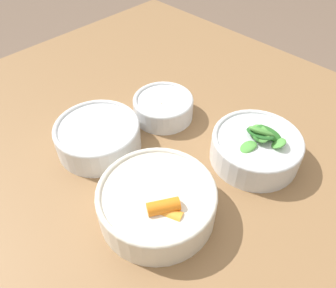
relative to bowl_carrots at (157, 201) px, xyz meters
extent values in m
cube|color=olive|center=(0.11, -0.10, -0.05)|extent=(1.13, 1.07, 0.03)
cube|color=brown|center=(0.61, -0.57, -0.41)|extent=(0.06, 0.06, 0.70)
cylinder|color=silver|center=(0.00, 0.00, 0.00)|extent=(0.19, 0.19, 0.06)
torus|color=silver|center=(0.00, 0.00, 0.02)|extent=(0.19, 0.19, 0.01)
cylinder|color=orange|center=(-0.01, -0.05, 0.01)|extent=(0.05, 0.06, 0.02)
cylinder|color=orange|center=(-0.02, -0.02, 0.01)|extent=(0.03, 0.05, 0.02)
cylinder|color=orange|center=(-0.04, 0.01, 0.02)|extent=(0.05, 0.04, 0.02)
cylinder|color=orange|center=(-0.03, 0.01, 0.03)|extent=(0.04, 0.05, 0.02)
cylinder|color=silver|center=(-0.04, -0.22, -0.01)|extent=(0.17, 0.17, 0.05)
torus|color=silver|center=(-0.04, -0.22, 0.02)|extent=(0.17, 0.17, 0.01)
ellipsoid|color=#4C933D|center=(-0.09, -0.20, 0.01)|extent=(0.04, 0.04, 0.04)
ellipsoid|color=#4C933D|center=(-0.04, -0.22, 0.04)|extent=(0.06, 0.06, 0.04)
ellipsoid|color=#4C933D|center=(-0.03, -0.18, 0.01)|extent=(0.07, 0.07, 0.04)
ellipsoid|color=#2D7028|center=(-0.04, -0.22, 0.04)|extent=(0.04, 0.04, 0.02)
ellipsoid|color=#2D7028|center=(-0.05, -0.24, 0.03)|extent=(0.06, 0.05, 0.03)
ellipsoid|color=#235B23|center=(-0.04, -0.22, 0.03)|extent=(0.06, 0.04, 0.03)
ellipsoid|color=#4C933D|center=(-0.04, -0.22, 0.04)|extent=(0.05, 0.05, 0.02)
ellipsoid|color=#2D7028|center=(-0.08, -0.25, 0.01)|extent=(0.04, 0.03, 0.02)
ellipsoid|color=#4C933D|center=(-0.08, -0.23, 0.02)|extent=(0.05, 0.05, 0.04)
cylinder|color=silver|center=(0.20, -0.03, -0.01)|extent=(0.17, 0.17, 0.05)
torus|color=silver|center=(0.20, -0.03, 0.02)|extent=(0.17, 0.17, 0.01)
cylinder|color=#936042|center=(0.20, -0.03, -0.01)|extent=(0.15, 0.15, 0.03)
ellipsoid|color=#A36B4C|center=(0.20, 0.02, 0.01)|extent=(0.01, 0.01, 0.01)
ellipsoid|color=#8E5B3D|center=(0.17, 0.00, 0.01)|extent=(0.01, 0.01, 0.01)
ellipsoid|color=#AD7551|center=(0.14, -0.07, 0.01)|extent=(0.01, 0.01, 0.01)
ellipsoid|color=#A36B4C|center=(0.17, 0.01, 0.01)|extent=(0.01, 0.01, 0.01)
ellipsoid|color=#AD7551|center=(0.17, 0.02, 0.01)|extent=(0.01, 0.01, 0.01)
ellipsoid|color=#8E5B3D|center=(0.21, -0.06, 0.01)|extent=(0.01, 0.01, 0.01)
ellipsoid|color=#8E5B3D|center=(0.15, -0.05, 0.01)|extent=(0.01, 0.01, 0.01)
ellipsoid|color=#AD7551|center=(0.19, 0.04, 0.01)|extent=(0.01, 0.01, 0.01)
ellipsoid|color=#AD7551|center=(0.18, -0.02, 0.01)|extent=(0.01, 0.01, 0.01)
ellipsoid|color=#AD7551|center=(0.19, -0.04, 0.01)|extent=(0.01, 0.01, 0.01)
ellipsoid|color=#A36B4C|center=(0.13, -0.05, 0.00)|extent=(0.01, 0.01, 0.01)
ellipsoid|color=#8E5B3D|center=(0.19, -0.07, 0.00)|extent=(0.01, 0.01, 0.01)
ellipsoid|color=#AD7551|center=(0.20, -0.09, 0.01)|extent=(0.01, 0.01, 0.01)
ellipsoid|color=#A36B4C|center=(0.20, -0.05, 0.00)|extent=(0.01, 0.01, 0.01)
ellipsoid|color=#8E5B3D|center=(0.13, -0.01, 0.01)|extent=(0.01, 0.01, 0.01)
ellipsoid|color=#A36B4C|center=(0.17, 0.01, 0.01)|extent=(0.01, 0.01, 0.01)
cylinder|color=#E0A88E|center=(0.14, -0.03, 0.01)|extent=(0.03, 0.03, 0.01)
cylinder|color=beige|center=(0.19, -0.08, 0.01)|extent=(0.03, 0.03, 0.01)
cylinder|color=beige|center=(0.19, -0.06, 0.01)|extent=(0.03, 0.03, 0.01)
cylinder|color=silver|center=(0.17, -0.19, -0.01)|extent=(0.13, 0.13, 0.04)
torus|color=silver|center=(0.17, -0.19, 0.01)|extent=(0.13, 0.13, 0.01)
cube|color=tan|center=(0.14, -0.19, 0.00)|extent=(0.05, 0.05, 0.01)
cube|color=tan|center=(0.19, -0.21, 0.00)|extent=(0.07, 0.07, 0.02)
cube|color=tan|center=(0.14, -0.19, 0.00)|extent=(0.05, 0.05, 0.02)
camera|label=1|loc=(-0.23, 0.21, 0.44)|focal=35.00mm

